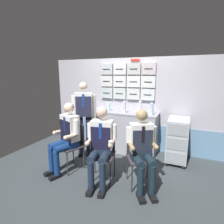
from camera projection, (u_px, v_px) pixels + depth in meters
ground at (109, 174)px, 3.31m from camera, size 4.80×4.80×0.04m
galley_bulkhead at (132, 104)px, 4.32m from camera, size 4.20×0.14×2.15m
galley_counter at (123, 131)px, 4.24m from camera, size 1.61×0.53×0.94m
service_trolley at (178, 139)px, 3.66m from camera, size 0.40×0.65×0.91m
folding_chair_left at (74, 141)px, 3.42m from camera, size 0.52×0.52×0.86m
crew_member_left at (66, 134)px, 3.27m from camera, size 0.54×0.68×1.28m
folding_chair_right at (103, 148)px, 3.08m from camera, size 0.47×0.48×0.86m
crew_member_right at (101, 143)px, 2.89m from camera, size 0.50×0.65×1.27m
folding_chair_by_counter at (139, 151)px, 2.95m from camera, size 0.55×0.55×0.86m
crew_member_by_counter at (142, 146)px, 2.76m from camera, size 0.58×0.66×1.25m
crew_member_standing at (84, 113)px, 3.89m from camera, size 0.46×0.38×1.62m
water_bottle_short at (152, 108)px, 3.77m from camera, size 0.07×0.07×0.29m
water_bottle_clear at (124, 107)px, 3.98m from camera, size 0.07×0.07×0.30m
water_bottle_blue_cap at (140, 107)px, 3.95m from camera, size 0.07×0.07×0.30m
sparkling_bottle_green at (109, 106)px, 4.23m from camera, size 0.07×0.07×0.24m
paper_cup_blue at (138, 110)px, 4.17m from camera, size 0.07×0.07×0.08m
coffee_cup_spare at (152, 112)px, 3.89m from camera, size 0.06×0.06×0.09m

